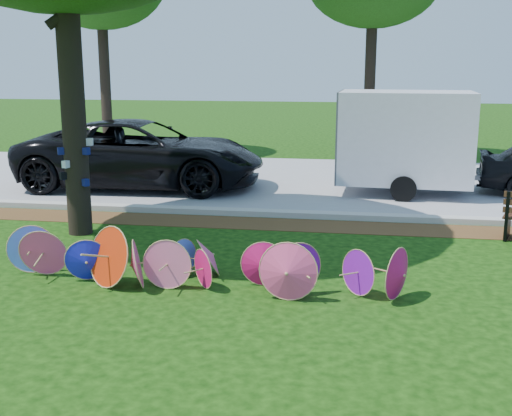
{
  "coord_description": "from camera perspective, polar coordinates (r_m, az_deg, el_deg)",
  "views": [
    {
      "loc": [
        2.06,
        -7.74,
        3.15
      ],
      "look_at": [
        0.5,
        2.0,
        0.9
      ],
      "focal_mm": 45.0,
      "sensor_mm": 36.0,
      "label": 1
    }
  ],
  "objects": [
    {
      "name": "ground",
      "position": [
        8.61,
        -5.46,
        -8.68
      ],
      "size": [
        90.0,
        90.0,
        0.0
      ],
      "primitive_type": "plane",
      "color": "black",
      "rests_on": "ground"
    },
    {
      "name": "parasol_pile",
      "position": [
        9.22,
        -5.93,
        -4.77
      ],
      "size": [
        6.09,
        1.45,
        0.9
      ],
      "color": "#557EFF",
      "rests_on": "ground"
    },
    {
      "name": "black_van",
      "position": [
        16.65,
        -10.1,
        4.75
      ],
      "size": [
        6.3,
        3.1,
        1.72
      ],
      "primitive_type": "imported",
      "rotation": [
        0.0,
        0.0,
        1.61
      ],
      "color": "black",
      "rests_on": "ground"
    },
    {
      "name": "curb",
      "position": [
        13.46,
        0.05,
        -0.42
      ],
      "size": [
        90.0,
        0.3,
        0.12
      ],
      "primitive_type": "cube",
      "color": "#B7B5AD",
      "rests_on": "ground"
    },
    {
      "name": "mulch_strip",
      "position": [
        12.81,
        -0.44,
        -1.37
      ],
      "size": [
        90.0,
        1.0,
        0.01
      ],
      "primitive_type": "cube",
      "color": "#472D16",
      "rests_on": "ground"
    },
    {
      "name": "cargo_trailer",
      "position": [
        15.95,
        13.12,
        6.16
      ],
      "size": [
        3.2,
        2.12,
        2.77
      ],
      "primitive_type": "cube",
      "rotation": [
        0.0,
        0.0,
        -0.05
      ],
      "color": "silver",
      "rests_on": "ground"
    },
    {
      "name": "street",
      "position": [
        17.5,
        2.18,
        2.49
      ],
      "size": [
        90.0,
        8.0,
        0.01
      ],
      "primitive_type": "cube",
      "color": "gray",
      "rests_on": "ground"
    }
  ]
}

